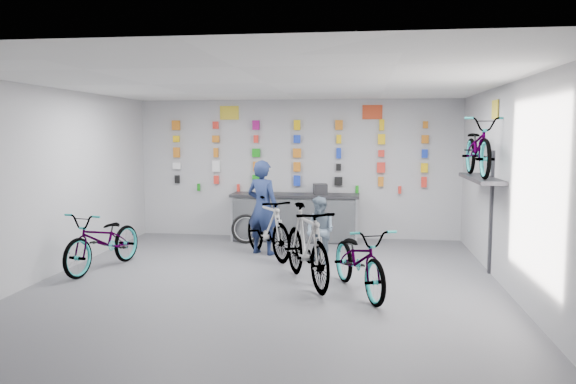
# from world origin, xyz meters

# --- Properties ---
(floor) EXTENTS (8.00, 8.00, 0.00)m
(floor) POSITION_xyz_m (0.00, 0.00, 0.00)
(floor) COLOR #57575D
(floor) RESTS_ON ground
(ceiling) EXTENTS (8.00, 8.00, 0.00)m
(ceiling) POSITION_xyz_m (0.00, 0.00, 3.00)
(ceiling) COLOR white
(ceiling) RESTS_ON wall_back
(wall_back) EXTENTS (7.00, 0.00, 7.00)m
(wall_back) POSITION_xyz_m (0.00, 4.00, 1.50)
(wall_back) COLOR #B5B5B7
(wall_back) RESTS_ON floor
(wall_front) EXTENTS (7.00, 0.00, 7.00)m
(wall_front) POSITION_xyz_m (0.00, -4.00, 1.50)
(wall_front) COLOR #B5B5B7
(wall_front) RESTS_ON floor
(wall_left) EXTENTS (0.00, 8.00, 8.00)m
(wall_left) POSITION_xyz_m (-3.50, 0.00, 1.50)
(wall_left) COLOR #B5B5B7
(wall_left) RESTS_ON floor
(wall_right) EXTENTS (0.00, 8.00, 8.00)m
(wall_right) POSITION_xyz_m (3.50, 0.00, 1.50)
(wall_right) COLOR #B5B5B7
(wall_right) RESTS_ON floor
(counter) EXTENTS (2.70, 0.66, 1.00)m
(counter) POSITION_xyz_m (0.00, 3.54, 0.49)
(counter) COLOR black
(counter) RESTS_ON floor
(merch_wall) EXTENTS (5.56, 0.08, 1.57)m
(merch_wall) POSITION_xyz_m (-0.04, 3.93, 1.79)
(merch_wall) COLOR black
(merch_wall) RESTS_ON wall_back
(wall_bracket) EXTENTS (0.39, 1.90, 2.00)m
(wall_bracket) POSITION_xyz_m (3.33, 1.20, 1.46)
(wall_bracket) COLOR #333338
(wall_bracket) RESTS_ON wall_right
(sign_left) EXTENTS (0.42, 0.02, 0.30)m
(sign_left) POSITION_xyz_m (-1.50, 3.98, 2.72)
(sign_left) COLOR gold
(sign_left) RESTS_ON wall_back
(sign_right) EXTENTS (0.42, 0.02, 0.30)m
(sign_right) POSITION_xyz_m (1.60, 3.98, 2.72)
(sign_right) COLOR #D14220
(sign_right) RESTS_ON wall_back
(sign_side) EXTENTS (0.02, 0.40, 0.30)m
(sign_side) POSITION_xyz_m (3.48, 1.20, 2.65)
(sign_side) COLOR gold
(sign_side) RESTS_ON wall_right
(bike_left) EXTENTS (1.04, 2.01, 1.01)m
(bike_left) POSITION_xyz_m (-2.86, 0.60, 0.50)
(bike_left) COLOR gray
(bike_left) RESTS_ON floor
(bike_center) EXTENTS (1.32, 2.07, 1.21)m
(bike_center) POSITION_xyz_m (0.59, 0.14, 0.60)
(bike_center) COLOR gray
(bike_center) RESTS_ON floor
(bike_right) EXTENTS (1.29, 1.99, 0.99)m
(bike_right) POSITION_xyz_m (1.38, -0.25, 0.49)
(bike_right) COLOR gray
(bike_right) RESTS_ON floor
(bike_service) EXTENTS (1.48, 1.85, 1.13)m
(bike_service) POSITION_xyz_m (-0.31, 1.89, 0.56)
(bike_service) COLOR gray
(bike_service) RESTS_ON floor
(bike_wall) EXTENTS (0.63, 1.80, 0.95)m
(bike_wall) POSITION_xyz_m (3.25, 1.20, 2.05)
(bike_wall) COLOR gray
(bike_wall) RESTS_ON wall_bracket
(clerk) EXTENTS (0.76, 0.64, 1.78)m
(clerk) POSITION_xyz_m (-0.45, 2.17, 0.89)
(clerk) COLOR #18244A
(clerk) RESTS_ON floor
(customer) EXTENTS (0.73, 0.70, 1.18)m
(customer) POSITION_xyz_m (0.69, 1.50, 0.59)
(customer) COLOR slate
(customer) RESTS_ON floor
(spare_wheel) EXTENTS (0.65, 0.36, 0.61)m
(spare_wheel) POSITION_xyz_m (-0.98, 3.17, 0.29)
(spare_wheel) COLOR black
(spare_wheel) RESTS_ON floor
(register) EXTENTS (0.33, 0.35, 0.22)m
(register) POSITION_xyz_m (0.54, 3.55, 1.11)
(register) COLOR black
(register) RESTS_ON counter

